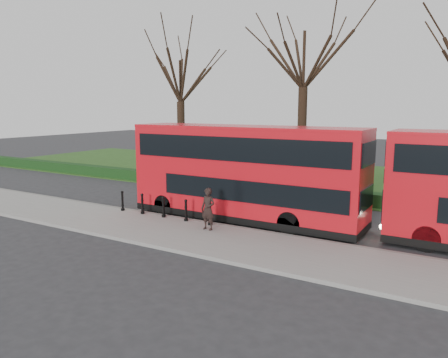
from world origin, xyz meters
The scene contains 12 objects.
ground centered at (0.00, 0.00, 0.00)m, with size 120.00×120.00×0.00m, color #28282B.
pavement centered at (0.00, -3.00, 0.07)m, with size 60.00×4.00×0.15m, color gray.
kerb centered at (0.00, -1.00, 0.07)m, with size 60.00×0.25×0.16m, color slate.
grass_verge centered at (0.00, 15.00, 0.03)m, with size 60.00×18.00×0.06m, color #264717.
hedge centered at (0.00, 6.80, 0.40)m, with size 60.00×0.90×0.80m, color black.
yellow_line_outer centered at (0.00, -0.70, 0.01)m, with size 60.00×0.10×0.01m, color yellow.
yellow_line_inner centered at (0.00, -0.50, 0.01)m, with size 60.00×0.10×0.01m, color yellow.
tree_left centered at (-8.00, 10.00, 7.81)m, with size 6.88×6.88×10.75m.
tree_mid centered at (2.00, 10.00, 8.96)m, with size 7.88×7.88×12.32m.
bollard_row centered at (-0.74, -1.35, 0.65)m, with size 5.61×0.15×1.00m.
bus_lead centered at (2.69, 0.67, 2.33)m, with size 11.63×2.67×4.63m.
pedestrian centered at (2.34, -2.06, 1.09)m, with size 0.68×0.45×1.87m, color black.
Camera 1 is at (12.58, -17.77, 5.56)m, focal length 35.00 mm.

